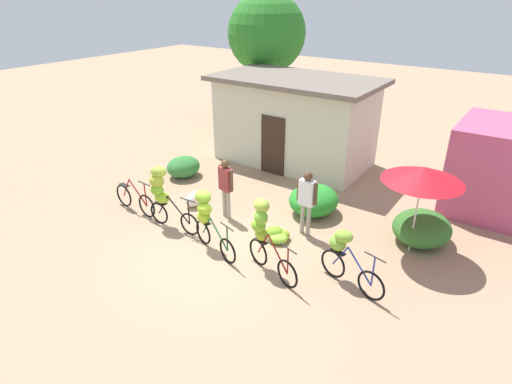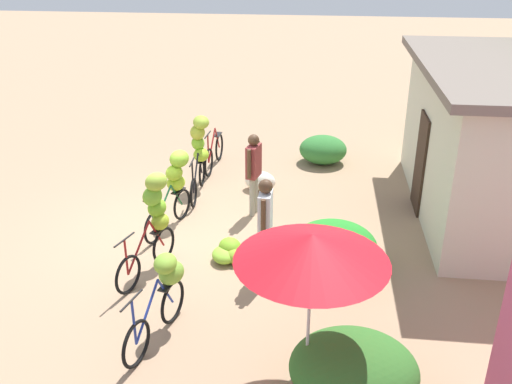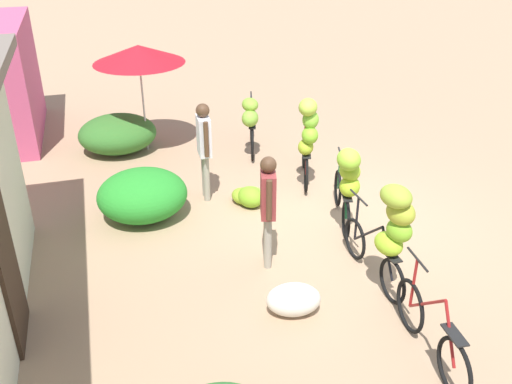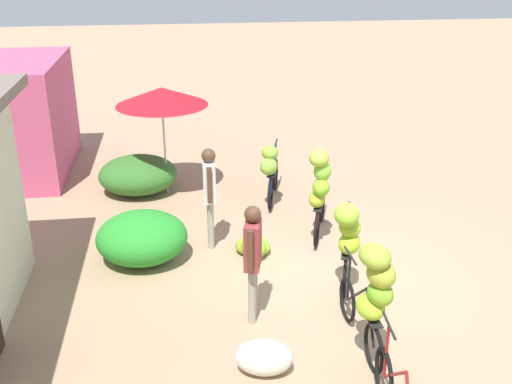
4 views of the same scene
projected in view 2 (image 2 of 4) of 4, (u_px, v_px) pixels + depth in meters
name	position (u px, v px, depth m)	size (l,w,h in m)	color
ground_plane	(173.00, 230.00, 10.99)	(60.00, 60.00, 0.00)	#A38264
building_low	(498.00, 141.00, 11.07)	(5.71, 3.30, 3.04)	beige
hedge_bush_front_left	(323.00, 150.00, 14.00)	(1.04, 1.16, 0.69)	#327833
hedge_bush_front_right	(334.00, 247.00, 9.62)	(1.35, 1.48, 0.82)	#268B29
hedge_bush_mid	(354.00, 369.00, 6.98)	(1.40, 1.60, 0.77)	#316B28
market_umbrella	(312.00, 248.00, 6.42)	(1.81, 1.81, 2.20)	beige
bicycle_leftmost	(214.00, 153.00, 13.69)	(1.72, 0.19, 1.04)	black
bicycle_near_pile	(199.00, 147.00, 12.30)	(1.69, 0.52, 1.67)	black
bicycle_center_loaded	(175.00, 182.00, 10.88)	(1.62, 0.64, 1.47)	black
bicycle_by_shop	(154.00, 215.00, 9.38)	(1.60, 0.67, 1.71)	black
bicycle_rightmost	(164.00, 288.00, 7.94)	(1.62, 0.62, 1.23)	black
banana_pile_on_ground	(229.00, 252.00, 9.96)	(0.75, 0.69, 0.36)	#75AD25
produce_sack	(260.00, 181.00, 12.58)	(0.70, 0.44, 0.44)	silver
person_vendor	(265.00, 218.00, 9.12)	(0.58, 0.23, 1.75)	gray
person_bystander	(254.00, 166.00, 11.19)	(0.57, 0.29, 1.70)	gray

